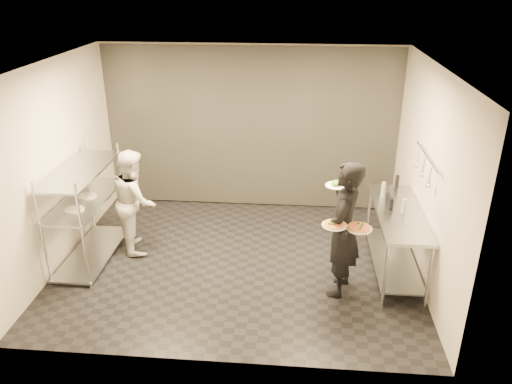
# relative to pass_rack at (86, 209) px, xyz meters

# --- Properties ---
(room_shell) EXTENTS (5.00, 4.00, 2.80)m
(room_shell) POSITION_rel_pass_rack_xyz_m (2.15, 1.18, 0.63)
(room_shell) COLOR black
(room_shell) RESTS_ON ground
(pass_rack) EXTENTS (0.60, 1.60, 1.50)m
(pass_rack) POSITION_rel_pass_rack_xyz_m (0.00, 0.00, 0.00)
(pass_rack) COLOR silver
(pass_rack) RESTS_ON ground
(prep_counter) EXTENTS (0.60, 1.80, 0.92)m
(prep_counter) POSITION_rel_pass_rack_xyz_m (4.33, 0.00, -0.14)
(prep_counter) COLOR silver
(prep_counter) RESTS_ON ground
(utensil_rail) EXTENTS (0.07, 1.20, 0.31)m
(utensil_rail) POSITION_rel_pass_rack_xyz_m (4.58, 0.00, 0.78)
(utensil_rail) COLOR silver
(utensil_rail) RESTS_ON room_shell
(waiter) EXTENTS (0.60, 0.75, 1.79)m
(waiter) POSITION_rel_pass_rack_xyz_m (3.55, -0.56, 0.13)
(waiter) COLOR black
(waiter) RESTS_ON ground
(chef) EXTENTS (0.83, 0.92, 1.55)m
(chef) POSITION_rel_pass_rack_xyz_m (0.60, 0.32, 0.00)
(chef) COLOR silver
(chef) RESTS_ON ground
(pizza_plate_near) EXTENTS (0.30, 0.30, 0.05)m
(pizza_plate_near) POSITION_rel_pass_rack_xyz_m (3.42, -0.77, 0.31)
(pizza_plate_near) COLOR white
(pizza_plate_near) RESTS_ON waiter
(pizza_plate_far) EXTENTS (0.32, 0.32, 0.05)m
(pizza_plate_far) POSITION_rel_pass_rack_xyz_m (3.72, -0.74, 0.27)
(pizza_plate_far) COLOR white
(pizza_plate_far) RESTS_ON waiter
(salad_plate) EXTENTS (0.28, 0.28, 0.07)m
(salad_plate) POSITION_rel_pass_rack_xyz_m (3.45, -0.27, 0.62)
(salad_plate) COLOR white
(salad_plate) RESTS_ON waiter
(pos_monitor) EXTENTS (0.07, 0.23, 0.16)m
(pos_monitor) POSITION_rel_pass_rack_xyz_m (4.21, 0.12, 0.23)
(pos_monitor) COLOR black
(pos_monitor) RESTS_ON prep_counter
(bottle_green) EXTENTS (0.06, 0.06, 0.22)m
(bottle_green) POSITION_rel_pass_rack_xyz_m (4.17, 0.45, 0.26)
(bottle_green) COLOR gray
(bottle_green) RESTS_ON prep_counter
(bottle_clear) EXTENTS (0.06, 0.06, 0.19)m
(bottle_clear) POSITION_rel_pass_rack_xyz_m (4.37, -0.04, 0.25)
(bottle_clear) COLOR gray
(bottle_clear) RESTS_ON prep_counter
(bottle_dark) EXTENTS (0.06, 0.06, 0.19)m
(bottle_dark) POSITION_rel_pass_rack_xyz_m (4.43, 0.80, 0.25)
(bottle_dark) COLOR black
(bottle_dark) RESTS_ON prep_counter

